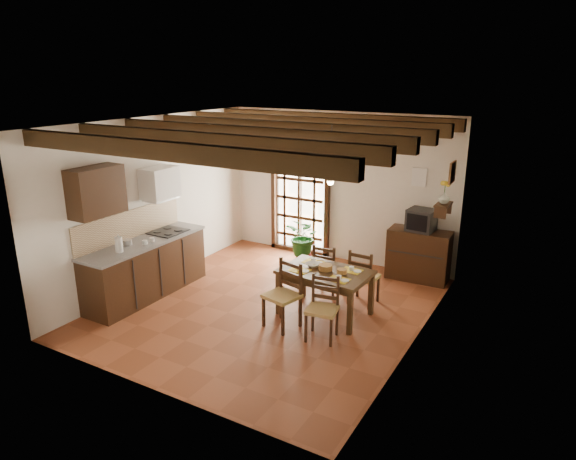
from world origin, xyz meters
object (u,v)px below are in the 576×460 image
Objects in this scene: chair_far_left at (327,278)px; crt_tv at (421,220)px; sideboard at (418,255)px; pendant_lamp at (331,177)px; chair_near_left at (283,307)px; dining_table at (325,276)px; kitchen_counter at (146,267)px; chair_far_right at (363,287)px; potted_plant at (304,235)px; chair_near_right at (322,320)px.

crt_tv is (1.10, 1.35, 0.80)m from chair_far_left.
pendant_lamp is at bearing -114.61° from sideboard.
crt_tv is at bearing 79.80° from chair_near_left.
dining_table is 1.57× the size of pendant_lamp.
kitchen_counter reaches higher than sideboard.
chair_far_right is at bearing -102.57° from crt_tv.
potted_plant reaches higher than chair_near_left.
chair_near_right is at bearing 90.11° from chair_far_right.
dining_table is 0.79m from chair_near_left.
chair_far_right is (0.07, 1.31, 0.01)m from chair_near_right.
chair_far_right is (0.64, -0.03, 0.01)m from chair_far_left.
crt_tv is at bearing -131.36° from chair_far_left.
kitchen_counter reaches higher than chair_far_left.
chair_near_left is at bearing 84.94° from chair_far_left.
chair_near_right is at bearing -64.16° from dining_table.
chair_near_left is at bearing -115.35° from sideboard.
potted_plant is at bearing 129.63° from dining_table.
sideboard is (0.53, 2.70, 0.17)m from chair_near_right.
chair_far_right is (0.71, 1.28, -0.02)m from chair_near_left.
chair_near_left is at bearing -107.88° from crt_tv.
dining_table is 0.80m from chair_near_right.
pendant_lamp is (0.29, -0.57, 1.81)m from chair_far_left.
crt_tv is (1.16, 2.66, 0.78)m from chair_near_left.
crt_tv is (0.81, 2.02, 0.47)m from dining_table.
chair_near_left is 3.01m from crt_tv.
chair_near_left is at bearing -68.85° from potted_plant.
potted_plant is at bearing 128.43° from pendant_lamp.
chair_near_left is 1.96m from pendant_lamp.
chair_far_right reaches higher than chair_far_left.
dining_table is 1.28× the size of sideboard.
chair_far_right reaches higher than chair_near_right.
sideboard is (0.46, 1.39, 0.16)m from chair_far_right.
chair_near_right reaches higher than dining_table.
pendant_lamp reaches higher than sideboard.
crt_tv is 0.25× the size of potted_plant.
chair_far_right is 1.05× the size of pendant_lamp.
sideboard is 2.66m from pendant_lamp.
crt_tv is 2.32m from pendant_lamp.
chair_far_right is 1.47m from sideboard.
potted_plant is (-1.60, 1.03, 0.29)m from chair_far_right.
kitchen_counter is 2.16× the size of sideboard.
sideboard reaches higher than chair_far_left.
potted_plant is at bearing -171.88° from sideboard.
chair_far_right is 1.66m from crt_tv.
sideboard is at bearing 71.10° from dining_table.
chair_near_left is (2.45, 0.16, -0.17)m from kitchen_counter.
chair_far_right is (0.35, 0.64, -0.33)m from dining_table.
chair_near_right is (0.28, -0.67, -0.34)m from dining_table.
kitchen_counter is 4.59m from sideboard.
sideboard is (1.16, 2.67, 0.14)m from chair_near_left.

